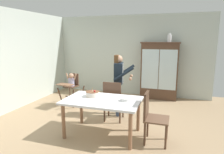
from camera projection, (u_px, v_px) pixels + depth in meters
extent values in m
plane|color=tan|center=(103.00, 122.00, 4.63)|extent=(6.24, 6.24, 0.00)
cube|color=beige|center=(130.00, 55.00, 6.82)|extent=(5.32, 0.06, 2.70)
cube|color=beige|center=(9.00, 61.00, 5.19)|extent=(0.06, 5.32, 2.70)
cube|color=#4C3323|center=(159.00, 71.00, 6.35)|extent=(1.14, 0.42, 1.78)
cube|color=#4C3323|center=(161.00, 43.00, 6.18)|extent=(1.20, 0.48, 0.04)
cube|color=silver|center=(150.00, 69.00, 6.21)|extent=(0.52, 0.01, 1.24)
cube|color=silver|center=(168.00, 70.00, 6.05)|extent=(0.52, 0.01, 1.24)
cube|color=#4C3323|center=(159.00, 69.00, 6.33)|extent=(1.06, 0.36, 0.02)
cylinder|color=white|center=(169.00, 38.00, 6.07)|extent=(0.13, 0.13, 0.22)
cylinder|color=white|center=(170.00, 34.00, 6.04)|extent=(0.07, 0.07, 0.05)
cylinder|color=#4C3323|center=(61.00, 97.00, 5.66)|extent=(0.15, 0.13, 0.56)
cylinder|color=#4C3323|center=(73.00, 99.00, 5.48)|extent=(0.13, 0.15, 0.56)
cylinder|color=#4C3323|center=(70.00, 93.00, 6.06)|extent=(0.13, 0.15, 0.56)
cylinder|color=#4C3323|center=(82.00, 95.00, 5.88)|extent=(0.15, 0.13, 0.56)
cube|color=#4C3323|center=(72.00, 97.00, 5.78)|extent=(0.42, 0.09, 0.02)
cube|color=#4C3323|center=(71.00, 86.00, 5.71)|extent=(0.37, 0.37, 0.02)
cube|color=#4C3323|center=(74.00, 79.00, 5.82)|extent=(0.31, 0.06, 0.34)
cube|color=brown|center=(65.00, 85.00, 5.45)|extent=(0.46, 0.29, 0.02)
cylinder|color=#B2ADD1|center=(71.00, 82.00, 5.71)|extent=(0.17, 0.17, 0.22)
sphere|color=tan|center=(71.00, 76.00, 5.67)|extent=(0.15, 0.15, 0.15)
cylinder|color=tan|center=(67.00, 76.00, 5.73)|extent=(0.10, 0.05, 0.17)
cylinder|color=tan|center=(75.00, 77.00, 5.62)|extent=(0.10, 0.05, 0.17)
cylinder|color=#3D4C6B|center=(118.00, 100.00, 4.95)|extent=(0.11, 0.11, 0.82)
cylinder|color=#3D4C6B|center=(119.00, 98.00, 5.11)|extent=(0.11, 0.11, 0.82)
cube|color=#19232D|center=(119.00, 73.00, 4.90)|extent=(0.26, 0.39, 0.52)
cube|color=white|center=(123.00, 73.00, 4.89)|extent=(0.02, 0.06, 0.49)
sphere|color=tan|center=(119.00, 59.00, 4.84)|extent=(0.19, 0.19, 0.19)
cube|color=brown|center=(117.00, 64.00, 4.87)|extent=(0.13, 0.21, 0.44)
cylinder|color=#19232D|center=(124.00, 74.00, 4.68)|extent=(0.50, 0.15, 0.37)
sphere|color=tan|center=(130.00, 79.00, 4.68)|extent=(0.08, 0.08, 0.08)
cylinder|color=#19232D|center=(125.00, 71.00, 5.07)|extent=(0.50, 0.15, 0.37)
sphere|color=tan|center=(131.00, 76.00, 5.07)|extent=(0.08, 0.08, 0.08)
cube|color=silver|center=(102.00, 100.00, 3.92)|extent=(1.51, 0.97, 0.04)
cylinder|color=brown|center=(63.00, 121.00, 3.83)|extent=(0.07, 0.07, 0.70)
cylinder|color=brown|center=(130.00, 131.00, 3.44)|extent=(0.07, 0.07, 0.70)
cylinder|color=brown|center=(81.00, 108.00, 4.55)|extent=(0.07, 0.07, 0.70)
cylinder|color=brown|center=(138.00, 115.00, 4.16)|extent=(0.07, 0.07, 0.70)
cylinder|color=beige|center=(93.00, 94.00, 4.12)|extent=(0.28, 0.28, 0.10)
cylinder|color=brown|center=(93.00, 92.00, 4.11)|extent=(0.27, 0.27, 0.01)
cylinder|color=#F2E5CC|center=(92.00, 90.00, 4.10)|extent=(0.01, 0.01, 0.06)
cone|color=yellow|center=(92.00, 88.00, 4.09)|extent=(0.02, 0.02, 0.02)
sphere|color=red|center=(95.00, 91.00, 4.05)|extent=(0.04, 0.04, 0.04)
cylinder|color=silver|center=(125.00, 99.00, 3.83)|extent=(0.18, 0.18, 0.05)
cylinder|color=#4C3323|center=(123.00, 109.00, 4.89)|extent=(0.04, 0.04, 0.45)
cylinder|color=#4C3323|center=(109.00, 107.00, 4.98)|extent=(0.04, 0.04, 0.45)
cylinder|color=#4C3323|center=(120.00, 114.00, 4.54)|extent=(0.04, 0.04, 0.45)
cylinder|color=#4C3323|center=(104.00, 113.00, 4.63)|extent=(0.04, 0.04, 0.45)
cube|color=brown|center=(114.00, 101.00, 4.72)|extent=(0.47, 0.47, 0.03)
cube|color=#4C3323|center=(112.00, 93.00, 4.48)|extent=(0.42, 0.07, 0.48)
cylinder|color=#4C3323|center=(120.00, 93.00, 4.43)|extent=(0.03, 0.03, 0.48)
cylinder|color=#4C3323|center=(104.00, 92.00, 4.52)|extent=(0.03, 0.03, 0.48)
cylinder|color=#4C3323|center=(166.00, 137.00, 3.47)|extent=(0.04, 0.04, 0.45)
cylinder|color=#4C3323|center=(167.00, 128.00, 3.82)|extent=(0.04, 0.04, 0.45)
cylinder|color=#4C3323|center=(145.00, 134.00, 3.58)|extent=(0.04, 0.04, 0.45)
cylinder|color=#4C3323|center=(148.00, 126.00, 3.93)|extent=(0.04, 0.04, 0.45)
cube|color=brown|center=(157.00, 119.00, 3.65)|extent=(0.44, 0.44, 0.03)
cube|color=#4C3323|center=(146.00, 105.00, 3.67)|extent=(0.04, 0.42, 0.48)
cylinder|color=#4C3323|center=(145.00, 108.00, 3.49)|extent=(0.03, 0.03, 0.48)
cylinder|color=#4C3323|center=(148.00, 102.00, 3.84)|extent=(0.03, 0.03, 0.48)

